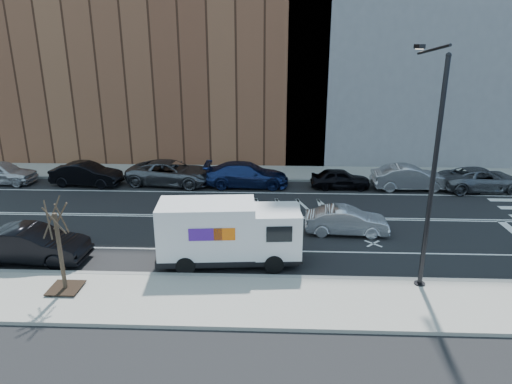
# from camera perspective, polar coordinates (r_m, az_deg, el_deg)

# --- Properties ---
(ground) EXTENTS (120.00, 120.00, 0.00)m
(ground) POSITION_cam_1_polar(r_m,az_deg,el_deg) (25.65, -0.30, -3.15)
(ground) COLOR black
(ground) RESTS_ON ground
(sidewalk_near) EXTENTS (44.00, 3.60, 0.15)m
(sidewalk_near) POSITION_cam_1_polar(r_m,az_deg,el_deg) (17.74, -1.62, -13.42)
(sidewalk_near) COLOR gray
(sidewalk_near) RESTS_ON ground
(sidewalk_far) EXTENTS (44.00, 3.60, 0.15)m
(sidewalk_far) POSITION_cam_1_polar(r_m,az_deg,el_deg) (33.96, 0.38, 2.42)
(sidewalk_far) COLOR gray
(sidewalk_far) RESTS_ON ground
(curb_near) EXTENTS (44.00, 0.25, 0.17)m
(curb_near) POSITION_cam_1_polar(r_m,az_deg,el_deg) (19.28, -1.26, -10.57)
(curb_near) COLOR gray
(curb_near) RESTS_ON ground
(curb_far) EXTENTS (44.00, 0.25, 0.17)m
(curb_far) POSITION_cam_1_polar(r_m,az_deg,el_deg) (32.23, 0.27, 1.56)
(curb_far) COLOR gray
(curb_far) RESTS_ON ground
(road_markings) EXTENTS (40.00, 8.60, 0.01)m
(road_markings) POSITION_cam_1_polar(r_m,az_deg,el_deg) (25.65, -0.30, -3.15)
(road_markings) COLOR white
(road_markings) RESTS_ON ground
(bldg_brick) EXTENTS (26.00, 10.00, 22.00)m
(bldg_brick) POSITION_cam_1_polar(r_m,az_deg,el_deg) (40.50, -11.38, 20.29)
(bldg_brick) COLOR brown
(bldg_brick) RESTS_ON ground
(streetlight) EXTENTS (0.44, 4.02, 9.34)m
(streetlight) POSITION_cam_1_polar(r_m,az_deg,el_deg) (18.44, 20.96, 3.54)
(streetlight) COLOR black
(streetlight) RESTS_ON ground
(street_tree) EXTENTS (1.20, 1.20, 3.75)m
(street_tree) POSITION_cam_1_polar(r_m,az_deg,el_deg) (19.17, -23.16, -7.77)
(street_tree) COLOR black
(street_tree) RESTS_ON ground
(fedex_van) EXTENTS (6.40, 2.64, 2.85)m
(fedex_van) POSITION_cam_1_polar(r_m,az_deg,el_deg) (19.98, -3.53, -5.01)
(fedex_van) COLOR black
(fedex_van) RESTS_ON ground
(far_parked_a) EXTENTS (4.77, 2.11, 1.60)m
(far_parked_a) POSITION_cam_1_polar(r_m,az_deg,el_deg) (36.02, -29.23, 2.16)
(far_parked_a) COLOR silver
(far_parked_a) RESTS_ON ground
(far_parked_b) EXTENTS (4.90, 2.12, 1.57)m
(far_parked_b) POSITION_cam_1_polar(r_m,az_deg,el_deg) (33.15, -20.42, 2.11)
(far_parked_b) COLOR black
(far_parked_b) RESTS_ON ground
(far_parked_c) EXTENTS (6.17, 3.39, 1.64)m
(far_parked_c) POSITION_cam_1_polar(r_m,az_deg,el_deg) (31.82, -10.61, 2.39)
(far_parked_c) COLOR #52545B
(far_parked_c) RESTS_ON ground
(far_parked_d) EXTENTS (5.66, 2.33, 1.64)m
(far_parked_d) POSITION_cam_1_polar(r_m,az_deg,el_deg) (30.84, -1.19, 2.19)
(far_parked_d) COLOR navy
(far_parked_d) RESTS_ON ground
(far_parked_e) EXTENTS (3.92, 1.60, 1.33)m
(far_parked_e) POSITION_cam_1_polar(r_m,az_deg,el_deg) (30.97, 10.49, 1.66)
(far_parked_e) COLOR black
(far_parked_e) RESTS_ON ground
(far_parked_f) EXTENTS (4.95, 1.87, 1.61)m
(far_parked_f) POSITION_cam_1_polar(r_m,az_deg,el_deg) (31.86, 18.64, 1.72)
(far_parked_f) COLOR #98979C
(far_parked_f) RESTS_ON ground
(far_parked_g) EXTENTS (5.61, 2.94, 1.51)m
(far_parked_g) POSITION_cam_1_polar(r_m,az_deg,el_deg) (33.47, 26.37, 1.43)
(far_parked_g) COLOR #575A5F
(far_parked_g) RESTS_ON ground
(driving_sedan) EXTENTS (4.26, 1.64, 1.38)m
(driving_sedan) POSITION_cam_1_polar(r_m,az_deg,el_deg) (23.75, 11.23, -3.54)
(driving_sedan) COLOR silver
(driving_sedan) RESTS_ON ground
(near_parked_rear_a) EXTENTS (5.03, 1.93, 1.64)m
(near_parked_rear_a) POSITION_cam_1_polar(r_m,az_deg,el_deg) (22.68, -26.24, -5.91)
(near_parked_rear_a) COLOR black
(near_parked_rear_a) RESTS_ON ground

